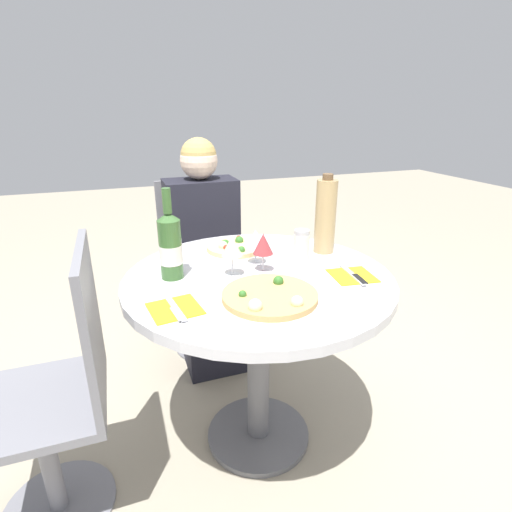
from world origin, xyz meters
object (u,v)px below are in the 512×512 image
object	(u,v)px
pizza_large	(270,296)
tall_carafe	(325,216)
wine_bottle	(170,246)
chair_behind_diner	(202,269)
seated_diner	(207,266)
chair_empty_side	(60,397)
dining_table	(259,308)

from	to	relation	value
pizza_large	tall_carafe	bearing A→B (deg)	42.01
wine_bottle	tall_carafe	xyz separation A→B (m)	(0.65, 0.06, 0.04)
chair_behind_diner	tall_carafe	distance (m)	0.92
seated_diner	pizza_large	bearing A→B (deg)	90.81
chair_behind_diner	chair_empty_side	world-z (taller)	same
dining_table	chair_behind_diner	bearing A→B (deg)	93.10
dining_table	wine_bottle	bearing A→B (deg)	164.66
chair_behind_diner	wine_bottle	bearing A→B (deg)	71.24
seated_diner	pizza_large	size ratio (longest dim) A/B	3.86
chair_behind_diner	chair_empty_side	bearing A→B (deg)	53.94
pizza_large	seated_diner	bearing A→B (deg)	90.81
chair_empty_side	wine_bottle	size ratio (longest dim) A/B	2.95
dining_table	wine_bottle	world-z (taller)	wine_bottle
chair_behind_diner	wine_bottle	distance (m)	0.90
seated_diner	pizza_large	distance (m)	0.92
seated_diner	tall_carafe	xyz separation A→B (m)	(0.39, -0.54, 0.38)
chair_behind_diner	seated_diner	world-z (taller)	seated_diner
pizza_large	wine_bottle	xyz separation A→B (m)	(-0.27, 0.28, 0.11)
dining_table	chair_empty_side	size ratio (longest dim) A/B	1.03
tall_carafe	chair_empty_side	bearing A→B (deg)	-168.36
dining_table	pizza_large	distance (m)	0.25
chair_behind_diner	tall_carafe	world-z (taller)	tall_carafe
dining_table	pizza_large	xyz separation A→B (m)	(-0.03, -0.20, 0.15)
chair_empty_side	dining_table	bearing A→B (deg)	-83.98
wine_bottle	tall_carafe	bearing A→B (deg)	5.29
seated_diner	tall_carafe	world-z (taller)	seated_diner
tall_carafe	pizza_large	bearing A→B (deg)	-137.99
chair_behind_diner	seated_diner	xyz separation A→B (m)	(-0.00, -0.15, 0.07)
chair_behind_diner	pizza_large	world-z (taller)	chair_behind_diner
dining_table	tall_carafe	size ratio (longest dim) A/B	3.00
dining_table	seated_diner	bearing A→B (deg)	93.79
chair_empty_side	seated_diner	bearing A→B (deg)	-41.17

